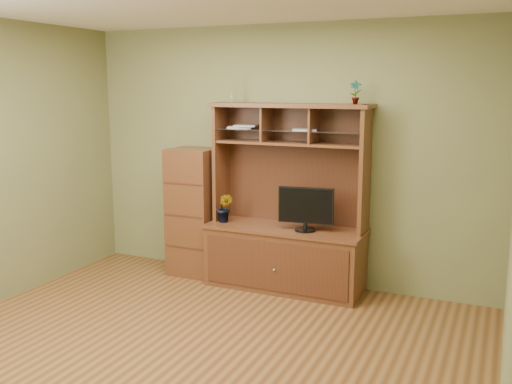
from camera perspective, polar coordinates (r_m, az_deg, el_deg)
The scene contains 8 objects.
room at distance 4.26m, azimuth -7.20°, elevation 0.74°, with size 4.54×4.04×2.74m.
media_hutch at distance 5.90m, azimuth 3.00°, elevation -4.68°, with size 1.66×0.61×1.90m.
monitor at distance 5.65m, azimuth 4.99°, elevation -1.62°, with size 0.55×0.21×0.44m.
orchid_plant at distance 6.02m, azimuth -3.14°, elevation -1.60°, with size 0.17×0.14×0.31m, color #29561D.
top_plant at distance 5.56m, azimuth 9.88°, elevation 9.81°, with size 0.12×0.08×0.22m, color #375F21.
reed_diffuser at distance 6.02m, azimuth -2.38°, elevation 9.96°, with size 0.06×0.06×0.28m.
magazines at distance 5.89m, azimuth 0.62°, elevation 6.46°, with size 1.01×0.26×0.04m.
side_cabinet at distance 6.34m, azimuth -6.22°, elevation -1.98°, with size 0.50×0.46×1.40m.
Camera 1 is at (2.19, -3.58, 2.07)m, focal length 40.00 mm.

